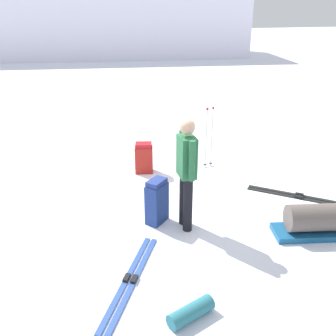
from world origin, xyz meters
TOP-DOWN VIEW (x-y plane):
  - ground_plane at (0.00, 0.00)m, footprint 80.00×80.00m
  - distant_snow_ridge at (-0.00, 19.33)m, footprint 18.25×6.82m
  - skier_standing at (0.12, -0.67)m, footprint 0.23×0.57m
  - ski_pair_near at (-0.88, -1.72)m, footprint 0.98×1.69m
  - ski_pair_far at (2.32, -0.22)m, footprint 1.53×1.24m
  - backpack_large_dark at (-0.15, 1.47)m, footprint 0.39×0.32m
  - backpack_bright at (-0.28, -0.43)m, footprint 0.41×0.41m
  - ski_poles_planted_near at (1.19, 1.44)m, footprint 0.20×0.11m
  - gear_sled at (1.88, -1.32)m, footprint 1.21×0.64m
  - sleeping_mat_rolled at (-0.33, -2.48)m, footprint 0.58×0.38m

SIDE VIEW (x-z plane):
  - ground_plane at x=0.00m, z-range 0.00..0.00m
  - ski_pair_near at x=-0.88m, z-range -0.01..0.04m
  - ski_pair_far at x=2.32m, z-range -0.01..0.04m
  - sleeping_mat_rolled at x=-0.33m, z-range 0.00..0.18m
  - gear_sled at x=1.88m, z-range -0.02..0.47m
  - backpack_large_dark at x=-0.15m, z-range -0.01..0.61m
  - backpack_bright at x=-0.28m, z-range -0.01..0.71m
  - ski_poles_planted_near at x=1.19m, z-range 0.07..1.34m
  - skier_standing at x=0.12m, z-range 0.10..1.80m
  - distant_snow_ridge at x=0.00m, z-range 0.00..3.30m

